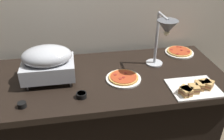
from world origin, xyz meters
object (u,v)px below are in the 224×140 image
object	(u,v)px
chafing_dish	(48,62)
pizza_plate_front	(179,52)
sandwich_platter	(195,88)
sauce_cup_near	(22,105)
sauce_cup_far	(81,95)
pizza_plate_center	(123,78)
heat_lamp	(165,32)

from	to	relation	value
chafing_dish	pizza_plate_front	distance (m)	1.20
pizza_plate_front	sandwich_platter	size ratio (longest dim) A/B	0.74
pizza_plate_front	sandwich_platter	distance (m)	0.60
pizza_plate_front	sandwich_platter	bearing A→B (deg)	-103.09
sauce_cup_near	sauce_cup_far	distance (m)	0.39
pizza_plate_center	sandwich_platter	bearing A→B (deg)	-25.92
chafing_dish	sauce_cup_near	world-z (taller)	chafing_dish
chafing_dish	sauce_cup_near	distance (m)	0.37
chafing_dish	pizza_plate_center	distance (m)	0.58
pizza_plate_center	sauce_cup_far	bearing A→B (deg)	-152.02
sauce_cup_far	pizza_plate_center	bearing A→B (deg)	27.98
pizza_plate_center	chafing_dish	bearing A→B (deg)	171.19
chafing_dish	sandwich_platter	world-z (taller)	chafing_dish
heat_lamp	chafing_dish	bearing A→B (deg)	177.60
heat_lamp	pizza_plate_center	world-z (taller)	heat_lamp
heat_lamp	pizza_plate_center	distance (m)	0.46
sauce_cup_far	heat_lamp	bearing A→B (deg)	19.31
chafing_dish	heat_lamp	bearing A→B (deg)	-2.40
heat_lamp	sauce_cup_far	bearing A→B (deg)	-160.69
pizza_plate_front	sauce_cup_far	bearing A→B (deg)	-150.35
pizza_plate_center	sauce_cup_far	distance (m)	0.37
heat_lamp	sandwich_platter	xyz separation A→B (m)	(0.16, -0.28, -0.33)
chafing_dish	sandwich_platter	bearing A→B (deg)	-17.07
pizza_plate_center	sandwich_platter	world-z (taller)	sandwich_platter
pizza_plate_front	pizza_plate_center	distance (m)	0.70
chafing_dish	heat_lamp	distance (m)	0.88
sauce_cup_far	pizza_plate_front	bearing A→B (deg)	29.65
chafing_dish	pizza_plate_front	bearing A→B (deg)	13.21
sauce_cup_far	sandwich_platter	bearing A→B (deg)	-3.82
chafing_dish	sauce_cup_far	world-z (taller)	chafing_dish
chafing_dish	pizza_plate_front	size ratio (longest dim) A/B	1.47
heat_lamp	sauce_cup_far	size ratio (longest dim) A/B	6.35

